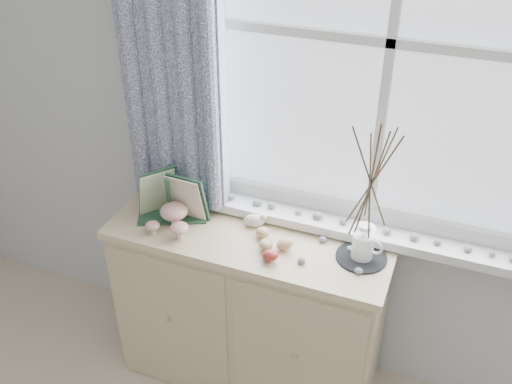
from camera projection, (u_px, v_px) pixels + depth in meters
sideboard at (249, 309)px, 2.60m from camera, size 1.20×0.45×0.85m
botanical_book at (167, 199)px, 2.38m from camera, size 0.36×0.26×0.24m
toadstool_cluster at (173, 217)px, 2.37m from camera, size 0.19×0.17×0.11m
wooden_eggs at (271, 244)px, 2.28m from camera, size 0.17×0.17×0.07m
songbird_figurine at (254, 220)px, 2.41m from camera, size 0.13×0.09×0.06m
crocheted_doily at (361, 257)px, 2.24m from camera, size 0.20×0.20×0.01m
twig_pitcher at (372, 178)px, 2.05m from camera, size 0.26×0.26×0.64m
sideboard_pebbles at (326, 249)px, 2.27m from camera, size 0.33×0.23×0.02m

